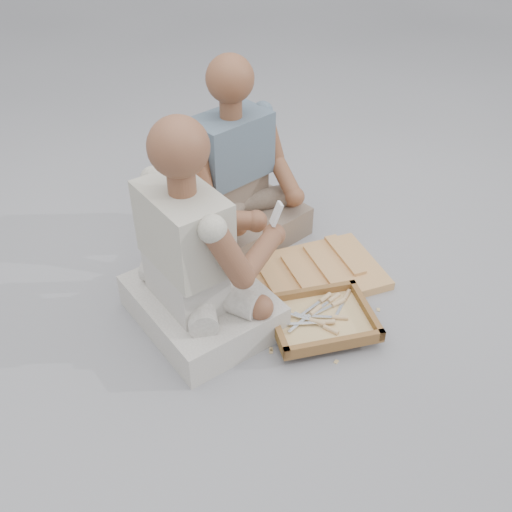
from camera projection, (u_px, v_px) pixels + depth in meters
ground at (283, 335)px, 2.51m from camera, size 60.00×60.00×0.00m
carved_panel at (312, 274)px, 2.80m from camera, size 0.75×0.60×0.04m
tool_tray at (321, 319)px, 2.49m from camera, size 0.54×0.49×0.06m
chisel_0 at (326, 328)px, 2.44m from camera, size 0.09×0.21×0.02m
chisel_1 at (322, 300)px, 2.57m from camera, size 0.22×0.06×0.02m
chisel_2 at (322, 322)px, 2.45m from camera, size 0.20×0.13×0.02m
chisel_3 at (312, 313)px, 2.51m from camera, size 0.22×0.06×0.02m
chisel_4 at (331, 300)px, 2.58m from camera, size 0.22×0.05×0.02m
chisel_5 at (313, 321)px, 2.46m from camera, size 0.13×0.20×0.02m
chisel_6 at (334, 304)px, 2.55m from camera, size 0.22×0.02×0.02m
chisel_7 at (345, 298)px, 2.60m from camera, size 0.20×0.12×0.02m
chisel_8 at (335, 317)px, 2.49m from camera, size 0.18×0.15×0.02m
wood_chip_0 at (306, 336)px, 2.50m from camera, size 0.02×0.02×0.00m
wood_chip_1 at (323, 344)px, 2.46m from camera, size 0.02×0.02×0.00m
wood_chip_2 at (355, 319)px, 2.58m from camera, size 0.02×0.02×0.00m
wood_chip_3 at (271, 349)px, 2.43m from camera, size 0.02×0.02×0.00m
wood_chip_4 at (298, 330)px, 2.52m from camera, size 0.02×0.02×0.00m
wood_chip_5 at (274, 303)px, 2.67m from camera, size 0.02×0.02×0.00m
wood_chip_6 at (326, 307)px, 2.65m from camera, size 0.02×0.02×0.00m
wood_chip_7 at (279, 300)px, 2.68m from camera, size 0.02×0.02×0.00m
wood_chip_8 at (302, 273)px, 2.84m from camera, size 0.02×0.02×0.00m
wood_chip_9 at (336, 362)px, 2.38m from camera, size 0.02×0.02×0.00m
wood_chip_10 at (271, 352)px, 2.42m from camera, size 0.02×0.02×0.00m
wood_chip_11 at (341, 313)px, 2.61m from camera, size 0.02×0.02×0.00m
wood_chip_12 at (336, 276)px, 2.82m from camera, size 0.02×0.02×0.00m
wood_chip_13 at (328, 267)px, 2.88m from camera, size 0.02×0.02×0.00m
wood_chip_14 at (378, 310)px, 2.63m from camera, size 0.02×0.02×0.00m
craftsman at (197, 261)px, 2.37m from camera, size 0.66×0.64×0.99m
companion at (237, 183)px, 2.90m from camera, size 0.68×0.57×0.97m
mobile_phone at (276, 214)px, 2.42m from camera, size 0.06×0.06×0.11m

